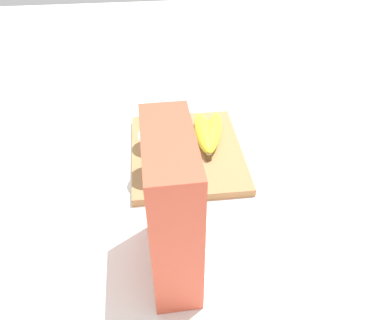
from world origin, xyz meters
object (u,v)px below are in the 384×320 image
cutting_board (187,152)px  cereal_box (172,209)px  yogurt_cup_back (157,127)px  banana_bunch (208,133)px  yogurt_cup_front (158,154)px

cutting_board → cereal_box: bearing=169.7°
cutting_board → cereal_box: 0.32m
yogurt_cup_back → banana_bunch: (0.00, -0.12, -0.03)m
banana_bunch → yogurt_cup_front: bearing=131.2°
yogurt_cup_front → yogurt_cup_back: bearing=-1.0°
cereal_box → yogurt_cup_front: bearing=-178.0°
cutting_board → yogurt_cup_back: size_ratio=3.29×
cutting_board → yogurt_cup_back: (0.03, 0.06, 0.06)m
yogurt_cup_front → banana_bunch: yogurt_cup_front is taller
cutting_board → cereal_box: cereal_box is taller
yogurt_cup_front → banana_bunch: bearing=-48.8°
cutting_board → yogurt_cup_front: 0.11m
banana_bunch → yogurt_cup_back: bearing=92.3°
cereal_box → yogurt_cup_front: cereal_box is taller
banana_bunch → cutting_board: bearing=122.4°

